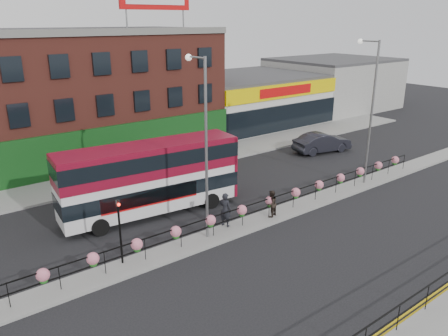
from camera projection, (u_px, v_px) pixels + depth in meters
ground at (256, 223)px, 24.88m from camera, size 120.00×120.00×0.00m
north_pavement at (154, 168)px, 33.88m from camera, size 60.00×4.00×0.15m
median at (256, 222)px, 24.86m from camera, size 60.00×1.60×0.15m
yellow_line_inner at (415, 307)px, 17.59m from camera, size 60.00×0.10×0.01m
yellow_line_outer at (419, 309)px, 17.46m from camera, size 60.00×0.10×0.01m
brick_building at (61, 95)px, 35.93m from camera, size 25.00×12.21×10.30m
supermarket at (246, 99)px, 48.19m from camera, size 15.00×12.25×5.30m
warehouse_east at (333, 83)px, 56.57m from camera, size 14.50×12.00×6.30m
median_railing at (256, 206)px, 24.55m from camera, size 30.04×0.56×1.23m
south_railing at (399, 311)px, 15.83m from camera, size 20.04×0.05×1.12m
double_decker_bus at (150, 172)px, 25.30m from camera, size 10.79×3.57×4.28m
car at (322, 143)px, 37.92m from camera, size 3.89×5.91×1.71m
pedestrian_a at (225, 210)px, 23.90m from camera, size 1.03×0.95×1.95m
pedestrian_b at (271, 204)px, 25.10m from camera, size 1.10×1.02×1.60m
lamp_column_west at (203, 134)px, 21.43m from camera, size 0.33×1.63×9.28m
lamp_column_east at (370, 101)px, 29.00m from camera, size 0.35×1.69×9.65m
traffic_light_median at (119, 218)px, 19.79m from camera, size 0.15×0.28×3.65m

